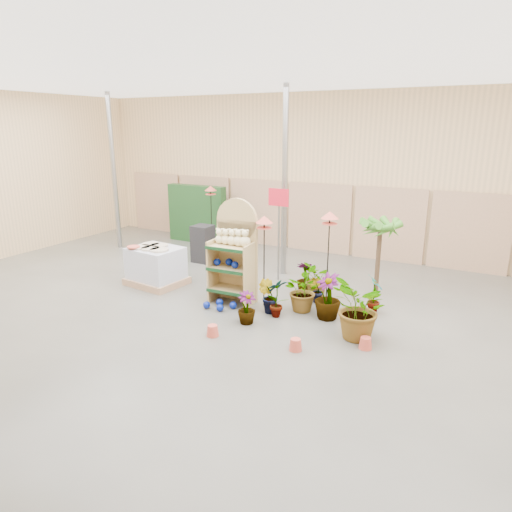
{
  "coord_description": "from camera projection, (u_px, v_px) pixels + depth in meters",
  "views": [
    {
      "loc": [
        4.55,
        -6.41,
        3.55
      ],
      "look_at": [
        0.3,
        1.5,
        1.0
      ],
      "focal_mm": 32.0,
      "sensor_mm": 36.0,
      "label": 1
    }
  ],
  "objects": [
    {
      "name": "gazing_balls_shelf",
      "position": [
        232.0,
        263.0,
        9.35
      ],
      "size": [
        0.8,
        0.27,
        0.15
      ],
      "color": "navy",
      "rests_on": "display_shelf"
    },
    {
      "name": "trellis_stock",
      "position": [
        197.0,
        214.0,
        14.37
      ],
      "size": [
        2.0,
        0.3,
        1.8
      ],
      "primitive_type": "cube",
      "color": "#193F1A",
      "rests_on": "ground"
    },
    {
      "name": "pallet_stack",
      "position": [
        156.0,
        266.0,
        10.57
      ],
      "size": [
        1.34,
        1.16,
        0.92
      ],
      "rotation": [
        0.0,
        0.0,
        -0.11
      ],
      "color": "#A67D5F",
      "rests_on": "ground"
    },
    {
      "name": "display_shelf",
      "position": [
        235.0,
        255.0,
        9.41
      ],
      "size": [
        0.93,
        0.62,
        2.17
      ],
      "rotation": [
        0.0,
        0.0,
        0.05
      ],
      "color": "tan",
      "rests_on": "ground"
    },
    {
      "name": "gazing_balls_floor",
      "position": [
        220.0,
        305.0,
        9.22
      ],
      "size": [
        0.63,
        0.39,
        0.15
      ],
      "color": "navy",
      "rests_on": "ground"
    },
    {
      "name": "potted_plant_4",
      "position": [
        374.0,
        294.0,
        8.91
      ],
      "size": [
        0.4,
        0.49,
        0.81
      ],
      "primitive_type": "imported",
      "rotation": [
        0.0,
        0.0,
        1.87
      ],
      "color": "#3D8224",
      "rests_on": "ground"
    },
    {
      "name": "offer_sign",
      "position": [
        279.0,
        216.0,
        10.52
      ],
      "size": [
        0.5,
        0.08,
        2.2
      ],
      "color": "gray",
      "rests_on": "ground"
    },
    {
      "name": "bird_table_right",
      "position": [
        330.0,
        219.0,
        8.75
      ],
      "size": [
        0.34,
        0.34,
        1.99
      ],
      "color": "black",
      "rests_on": "ground"
    },
    {
      "name": "potted_plant_7",
      "position": [
        247.0,
        308.0,
        8.48
      ],
      "size": [
        0.48,
        0.48,
        0.62
      ],
      "primitive_type": "imported",
      "rotation": [
        0.0,
        0.0,
        0.96
      ],
      "color": "#3D8224",
      "rests_on": "ground"
    },
    {
      "name": "bird_table_front",
      "position": [
        264.0,
        223.0,
        8.94
      ],
      "size": [
        0.34,
        0.34,
        1.87
      ],
      "color": "black",
      "rests_on": "ground"
    },
    {
      "name": "potted_plant_5",
      "position": [
        316.0,
        291.0,
        9.52
      ],
      "size": [
        0.29,
        0.24,
        0.51
      ],
      "primitive_type": "imported",
      "rotation": [
        0.0,
        0.0,
        3.09
      ],
      "color": "#3D8224",
      "rests_on": "ground"
    },
    {
      "name": "potted_plant_3",
      "position": [
        328.0,
        296.0,
        8.65
      ],
      "size": [
        0.67,
        0.67,
        0.9
      ],
      "primitive_type": "imported",
      "rotation": [
        0.0,
        0.0,
        5.83
      ],
      "color": "#3D8224",
      "rests_on": "ground"
    },
    {
      "name": "potted_plant_11",
      "position": [
        306.0,
        278.0,
        9.91
      ],
      "size": [
        0.48,
        0.48,
        0.76
      ],
      "primitive_type": "imported",
      "rotation": [
        0.0,
        0.0,
        3.29
      ],
      "color": "#3D8224",
      "rests_on": "ground"
    },
    {
      "name": "potted_plant_6",
      "position": [
        318.0,
        280.0,
        9.76
      ],
      "size": [
        0.91,
        0.93,
        0.78
      ],
      "primitive_type": "imported",
      "rotation": [
        0.0,
        0.0,
        5.34
      ],
      "color": "#3D8224",
      "rests_on": "ground"
    },
    {
      "name": "room",
      "position": [
        227.0,
        200.0,
        8.64
      ],
      "size": [
        15.2,
        12.1,
        4.7
      ],
      "color": "#4E4D47",
      "rests_on": "ground"
    },
    {
      "name": "palm",
      "position": [
        381.0,
        226.0,
        9.66
      ],
      "size": [
        0.7,
        0.7,
        1.78
      ],
      "color": "#493522",
      "rests_on": "ground"
    },
    {
      "name": "potted_plant_10",
      "position": [
        360.0,
        309.0,
        7.75
      ],
      "size": [
        1.29,
        1.33,
        1.13
      ],
      "primitive_type": "imported",
      "rotation": [
        0.0,
        0.0,
        5.28
      ],
      "color": "#3D8224",
      "rests_on": "ground"
    },
    {
      "name": "charcoal_planters",
      "position": [
        203.0,
        244.0,
        12.34
      ],
      "size": [
        0.5,
        0.5,
        1.0
      ],
      "color": "black",
      "rests_on": "ground"
    },
    {
      "name": "potted_plant_1",
      "position": [
        268.0,
        296.0,
        8.95
      ],
      "size": [
        0.43,
        0.38,
        0.68
      ],
      "primitive_type": "imported",
      "rotation": [
        0.0,
        0.0,
        3.38
      ],
      "color": "#3D8224",
      "rests_on": "ground"
    },
    {
      "name": "potted_plant_2",
      "position": [
        301.0,
        290.0,
        9.05
      ],
      "size": [
        0.96,
        1.0,
        0.86
      ],
      "primitive_type": "imported",
      "rotation": [
        0.0,
        0.0,
        2.06
      ],
      "color": "#3D8224",
      "rests_on": "ground"
    },
    {
      "name": "potted_plant_0",
      "position": [
        277.0,
        297.0,
        8.76
      ],
      "size": [
        0.45,
        0.5,
        0.79
      ],
      "primitive_type": "imported",
      "rotation": [
        0.0,
        0.0,
        4.19
      ],
      "color": "#3D8224",
      "rests_on": "ground"
    },
    {
      "name": "teddy_bears",
      "position": [
        234.0,
        239.0,
        9.21
      ],
      "size": [
        0.81,
        0.22,
        0.35
      ],
      "color": "#F9E7AC",
      "rests_on": "display_shelf"
    },
    {
      "name": "bird_table_back",
      "position": [
        211.0,
        191.0,
        13.03
      ],
      "size": [
        0.34,
        0.34,
        1.93
      ],
      "color": "black",
      "rests_on": "ground"
    }
  ]
}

